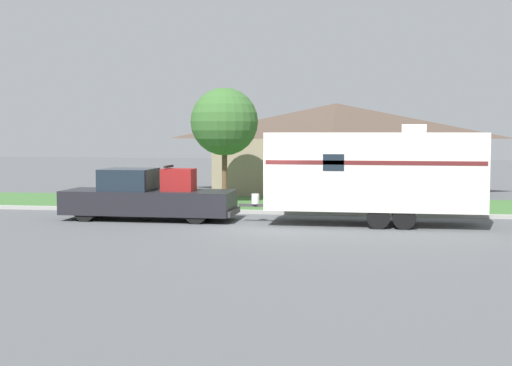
{
  "coord_description": "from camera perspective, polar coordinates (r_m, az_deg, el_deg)",
  "views": [
    {
      "loc": [
        3.83,
        -23.7,
        3.24
      ],
      "look_at": [
        -0.37,
        1.21,
        1.4
      ],
      "focal_mm": 50.0,
      "sensor_mm": 36.0,
      "label": 1
    }
  ],
  "objects": [
    {
      "name": "curb_strip",
      "position": [
        27.89,
        1.61,
        -2.36
      ],
      "size": [
        80.0,
        0.3,
        0.14
      ],
      "color": "#999993",
      "rests_on": "ground_plane"
    },
    {
      "name": "mailbox",
      "position": [
        28.31,
        4.79,
        -0.38
      ],
      "size": [
        0.48,
        0.2,
        1.3
      ],
      "color": "brown",
      "rests_on": "ground_plane"
    },
    {
      "name": "lawn_strip",
      "position": [
        31.5,
        2.53,
        -1.72
      ],
      "size": [
        80.0,
        7.0,
        0.03
      ],
      "color": "#3D6B33",
      "rests_on": "ground_plane"
    },
    {
      "name": "tree_in_yard",
      "position": [
        31.94,
        -2.54,
        4.91
      ],
      "size": [
        3.03,
        3.03,
        5.18
      ],
      "color": "brown",
      "rests_on": "ground_plane"
    },
    {
      "name": "house_across_street",
      "position": [
        37.86,
        6.42,
        2.93
      ],
      "size": [
        12.89,
        7.19,
        4.71
      ],
      "color": "gray",
      "rests_on": "ground_plane"
    },
    {
      "name": "pickup_truck",
      "position": [
        26.34,
        -8.71,
        -1.13
      ],
      "size": [
        6.34,
        2.04,
        2.0
      ],
      "color": "black",
      "rests_on": "ground_plane"
    },
    {
      "name": "travel_trailer",
      "position": [
        24.94,
        9.43,
        0.94
      ],
      "size": [
        8.44,
        2.48,
        3.47
      ],
      "color": "black",
      "rests_on": "ground_plane"
    },
    {
      "name": "ground_plane",
      "position": [
        24.22,
        0.38,
        -3.52
      ],
      "size": [
        120.0,
        120.0,
        0.0
      ],
      "primitive_type": "plane",
      "color": "#515456"
    }
  ]
}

